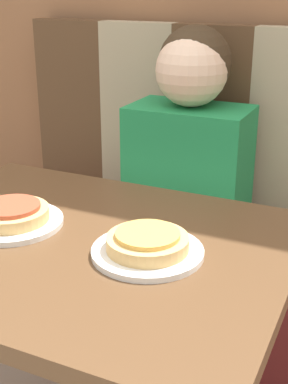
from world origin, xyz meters
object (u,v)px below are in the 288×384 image
Objects in this scene: plate_left at (14,222)px; plate_right at (148,251)px; person at (190,136)px; pizza_left at (13,212)px; pizza_right at (148,241)px.

plate_right is at bearing 0.00° from plate_left.
pizza_left is at bearing -103.69° from person.
person reaches higher than plate_left.
person is 0.67m from pizza_right.
pizza_right is at bearing 0.00° from pizza_left.
person is 3.05× the size of plate_right.
pizza_right is at bearing -0.00° from plate_left.
person reaches higher than plate_right.
plate_left is at bearing 180.00° from plate_right.
plate_right is 1.37× the size of pizza_left.
plate_right is at bearing -76.31° from person.
plate_right is at bearing 90.00° from pizza_right.
plate_right is 0.02m from pizza_right.
pizza_right is at bearing -90.00° from plate_right.
pizza_right is (0.32, 0.00, 0.00)m from pizza_left.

